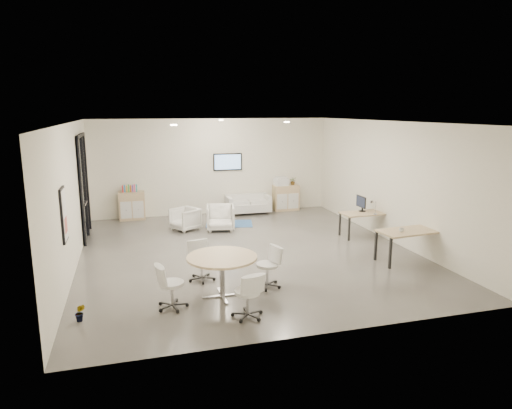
{
  "coord_description": "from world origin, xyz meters",
  "views": [
    {
      "loc": [
        -2.75,
        -10.63,
        3.5
      ],
      "look_at": [
        0.36,
        0.4,
        1.1
      ],
      "focal_mm": 32.0,
      "sensor_mm": 36.0,
      "label": 1
    }
  ],
  "objects_px": {
    "sideboard_left": "(132,206)",
    "desk_rear": "(365,215)",
    "round_table": "(222,260)",
    "sideboard_right": "(286,198)",
    "desk_front": "(410,233)",
    "armchair_left": "(185,218)",
    "loveseat": "(248,205)",
    "armchair_right": "(220,216)"
  },
  "relations": [
    {
      "from": "sideboard_left",
      "to": "desk_rear",
      "type": "relative_size",
      "value": 0.68
    },
    {
      "from": "sideboard_left",
      "to": "round_table",
      "type": "relative_size",
      "value": 0.69
    },
    {
      "from": "desk_rear",
      "to": "round_table",
      "type": "relative_size",
      "value": 1.01
    },
    {
      "from": "sideboard_right",
      "to": "desk_front",
      "type": "height_order",
      "value": "sideboard_right"
    },
    {
      "from": "desk_front",
      "to": "round_table",
      "type": "xyz_separation_m",
      "value": [
        -4.59,
        -0.83,
        0.04
      ]
    },
    {
      "from": "armchair_left",
      "to": "desk_rear",
      "type": "relative_size",
      "value": 0.54
    },
    {
      "from": "desk_rear",
      "to": "round_table",
      "type": "bearing_deg",
      "value": -149.29
    },
    {
      "from": "loveseat",
      "to": "armchair_left",
      "type": "bearing_deg",
      "value": -144.65
    },
    {
      "from": "round_table",
      "to": "armchair_right",
      "type": "bearing_deg",
      "value": 79.03
    },
    {
      "from": "sideboard_left",
      "to": "desk_rear",
      "type": "height_order",
      "value": "sideboard_left"
    },
    {
      "from": "armchair_left",
      "to": "desk_front",
      "type": "distance_m",
      "value": 6.34
    },
    {
      "from": "sideboard_left",
      "to": "round_table",
      "type": "distance_m",
      "value": 7.06
    },
    {
      "from": "armchair_right",
      "to": "round_table",
      "type": "height_order",
      "value": "armchair_right"
    },
    {
      "from": "desk_front",
      "to": "sideboard_right",
      "type": "bearing_deg",
      "value": 93.34
    },
    {
      "from": "sideboard_left",
      "to": "desk_front",
      "type": "distance_m",
      "value": 8.63
    },
    {
      "from": "sideboard_right",
      "to": "round_table",
      "type": "height_order",
      "value": "sideboard_right"
    },
    {
      "from": "sideboard_left",
      "to": "sideboard_right",
      "type": "xyz_separation_m",
      "value": [
        5.24,
        -0.01,
        -0.01
      ]
    },
    {
      "from": "armchair_left",
      "to": "sideboard_left",
      "type": "bearing_deg",
      "value": -170.1
    },
    {
      "from": "sideboard_left",
      "to": "desk_front",
      "type": "relative_size",
      "value": 0.6
    },
    {
      "from": "sideboard_left",
      "to": "loveseat",
      "type": "bearing_deg",
      "value": -2.08
    },
    {
      "from": "desk_front",
      "to": "round_table",
      "type": "relative_size",
      "value": 1.14
    },
    {
      "from": "armchair_left",
      "to": "round_table",
      "type": "relative_size",
      "value": 0.54
    },
    {
      "from": "armchair_right",
      "to": "desk_front",
      "type": "bearing_deg",
      "value": -37.42
    },
    {
      "from": "sideboard_left",
      "to": "armchair_right",
      "type": "height_order",
      "value": "sideboard_left"
    },
    {
      "from": "desk_front",
      "to": "sideboard_left",
      "type": "bearing_deg",
      "value": 130.3
    },
    {
      "from": "sideboard_left",
      "to": "loveseat",
      "type": "relative_size",
      "value": 0.61
    },
    {
      "from": "sideboard_left",
      "to": "desk_rear",
      "type": "bearing_deg",
      "value": -31.5
    },
    {
      "from": "sideboard_left",
      "to": "armchair_right",
      "type": "xyz_separation_m",
      "value": [
        2.49,
        -2.05,
        -0.04
      ]
    },
    {
      "from": "armchair_left",
      "to": "round_table",
      "type": "height_order",
      "value": "round_table"
    },
    {
      "from": "armchair_left",
      "to": "armchair_right",
      "type": "height_order",
      "value": "armchair_right"
    },
    {
      "from": "sideboard_left",
      "to": "desk_front",
      "type": "height_order",
      "value": "sideboard_left"
    },
    {
      "from": "sideboard_left",
      "to": "armchair_left",
      "type": "xyz_separation_m",
      "value": [
        1.49,
        -1.76,
        -0.09
      ]
    },
    {
      "from": "sideboard_right",
      "to": "armchair_right",
      "type": "bearing_deg",
      "value": -143.37
    },
    {
      "from": "armchair_left",
      "to": "desk_front",
      "type": "height_order",
      "value": "desk_front"
    },
    {
      "from": "loveseat",
      "to": "round_table",
      "type": "xyz_separation_m",
      "value": [
        -2.28,
        -6.74,
        0.42
      ]
    },
    {
      "from": "armchair_left",
      "to": "armchair_right",
      "type": "xyz_separation_m",
      "value": [
        1.0,
        -0.29,
        0.05
      ]
    },
    {
      "from": "loveseat",
      "to": "round_table",
      "type": "distance_m",
      "value": 7.13
    },
    {
      "from": "armchair_right",
      "to": "desk_rear",
      "type": "height_order",
      "value": "armchair_right"
    },
    {
      "from": "loveseat",
      "to": "armchair_right",
      "type": "relative_size",
      "value": 1.81
    },
    {
      "from": "armchair_left",
      "to": "sideboard_right",
      "type": "bearing_deg",
      "value": 84.83
    },
    {
      "from": "sideboard_right",
      "to": "round_table",
      "type": "bearing_deg",
      "value": -118.22
    },
    {
      "from": "loveseat",
      "to": "desk_front",
      "type": "xyz_separation_m",
      "value": [
        2.32,
        -5.92,
        0.38
      ]
    }
  ]
}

